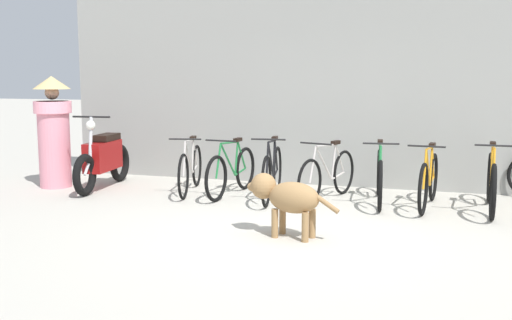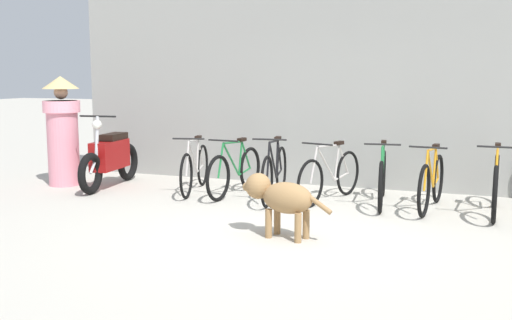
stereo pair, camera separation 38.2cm
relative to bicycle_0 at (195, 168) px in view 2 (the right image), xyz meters
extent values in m
plane|color=#B7B2A5|center=(2.04, -1.84, -0.35)|extent=(60.00, 60.00, 0.00)
cube|color=gray|center=(2.04, 1.24, 1.26)|extent=(9.23, 0.20, 3.21)
torus|color=black|center=(0.11, -0.50, -0.03)|extent=(0.18, 0.64, 0.64)
torus|color=black|center=(-0.11, 0.50, -0.03)|extent=(0.18, 0.64, 0.64)
cylinder|color=beige|center=(0.03, -0.12, 0.18)|extent=(0.14, 0.50, 0.53)
cylinder|color=beige|center=(-0.04, 0.17, 0.17)|extent=(0.06, 0.13, 0.49)
cylinder|color=beige|center=(0.01, -0.07, 0.42)|extent=(0.15, 0.58, 0.06)
cylinder|color=beige|center=(-0.07, 0.31, -0.05)|extent=(0.11, 0.39, 0.08)
cylinder|color=beige|center=(-0.08, 0.36, 0.19)|extent=(0.09, 0.30, 0.45)
cylinder|color=beige|center=(0.09, -0.43, 0.21)|extent=(0.07, 0.18, 0.48)
cube|color=black|center=(-0.05, 0.22, 0.44)|extent=(0.11, 0.19, 0.05)
cylinder|color=black|center=(0.08, -0.35, 0.48)|extent=(0.45, 0.12, 0.02)
torus|color=black|center=(0.60, -0.51, -0.03)|extent=(0.11, 0.64, 0.64)
torus|color=black|center=(0.70, 0.47, -0.03)|extent=(0.11, 0.64, 0.64)
cylinder|color=#1E7238|center=(0.64, -0.13, 0.18)|extent=(0.07, 0.49, 0.53)
cylinder|color=#1E7238|center=(0.67, 0.15, 0.16)|extent=(0.04, 0.13, 0.49)
cylinder|color=#1E7238|center=(0.64, -0.08, 0.42)|extent=(0.08, 0.57, 0.06)
cylinder|color=#1E7238|center=(0.68, 0.29, -0.05)|extent=(0.06, 0.37, 0.08)
cylinder|color=#1E7238|center=(0.68, 0.33, 0.19)|extent=(0.06, 0.30, 0.45)
cylinder|color=#1E7238|center=(0.61, -0.44, 0.20)|extent=(0.04, 0.18, 0.47)
cube|color=black|center=(0.67, 0.20, 0.43)|extent=(0.09, 0.19, 0.05)
cylinder|color=black|center=(0.62, -0.37, 0.48)|extent=(0.46, 0.07, 0.02)
torus|color=black|center=(1.36, -0.65, -0.01)|extent=(0.12, 0.69, 0.69)
torus|color=black|center=(1.23, 0.35, -0.01)|extent=(0.12, 0.69, 0.69)
cylinder|color=black|center=(1.31, -0.26, 0.22)|extent=(0.09, 0.50, 0.57)
cylinder|color=black|center=(1.27, 0.03, 0.20)|extent=(0.04, 0.13, 0.52)
cylinder|color=black|center=(1.30, -0.21, 0.47)|extent=(0.10, 0.58, 0.06)
cylinder|color=black|center=(1.26, 0.16, -0.03)|extent=(0.07, 0.38, 0.08)
cylinder|color=black|center=(1.25, 0.21, 0.23)|extent=(0.06, 0.30, 0.48)
cylinder|color=black|center=(1.35, -0.57, 0.24)|extent=(0.05, 0.18, 0.51)
cube|color=black|center=(1.27, 0.07, 0.49)|extent=(0.09, 0.19, 0.05)
cylinder|color=black|center=(1.34, -0.50, 0.53)|extent=(0.46, 0.08, 0.02)
torus|color=black|center=(1.89, -0.46, -0.03)|extent=(0.22, 0.63, 0.64)
torus|color=black|center=(2.18, 0.54, -0.03)|extent=(0.22, 0.63, 0.64)
cylinder|color=beige|center=(2.01, -0.08, 0.18)|extent=(0.17, 0.50, 0.53)
cylinder|color=beige|center=(2.09, 0.21, 0.16)|extent=(0.06, 0.13, 0.49)
cylinder|color=beige|center=(2.02, -0.03, 0.42)|extent=(0.19, 0.59, 0.06)
cylinder|color=beige|center=(2.13, 0.35, -0.05)|extent=(0.14, 0.39, 0.08)
cylinder|color=beige|center=(2.14, 0.40, 0.19)|extent=(0.11, 0.31, 0.45)
cylinder|color=beige|center=(1.92, -0.39, 0.20)|extent=(0.08, 0.18, 0.47)
cube|color=black|center=(2.10, 0.26, 0.43)|extent=(0.12, 0.19, 0.05)
cylinder|color=black|center=(1.94, -0.31, 0.48)|extent=(0.45, 0.15, 0.02)
torus|color=black|center=(2.80, -0.46, -0.02)|extent=(0.12, 0.67, 0.66)
torus|color=black|center=(2.68, 0.62, -0.02)|extent=(0.12, 0.67, 0.66)
cylinder|color=#1E7238|center=(2.75, -0.04, 0.20)|extent=(0.09, 0.54, 0.55)
cylinder|color=#1E7238|center=(2.72, 0.27, 0.18)|extent=(0.04, 0.14, 0.50)
cylinder|color=#1E7238|center=(2.75, 0.01, 0.45)|extent=(0.10, 0.63, 0.06)
cylinder|color=#1E7238|center=(2.70, 0.42, -0.04)|extent=(0.08, 0.41, 0.08)
cylinder|color=#1E7238|center=(2.69, 0.47, 0.21)|extent=(0.06, 0.32, 0.46)
cylinder|color=#1E7238|center=(2.79, -0.38, 0.22)|extent=(0.05, 0.19, 0.49)
cube|color=black|center=(2.71, 0.33, 0.46)|extent=(0.09, 0.19, 0.05)
cylinder|color=black|center=(2.78, -0.30, 0.50)|extent=(0.46, 0.08, 0.02)
torus|color=black|center=(3.33, -0.51, -0.02)|extent=(0.12, 0.66, 0.66)
torus|color=black|center=(3.43, 0.45, -0.02)|extent=(0.12, 0.66, 0.66)
cylinder|color=orange|center=(3.37, -0.14, 0.19)|extent=(0.08, 0.48, 0.55)
cylinder|color=orange|center=(3.40, 0.14, 0.18)|extent=(0.04, 0.13, 0.50)
cylinder|color=orange|center=(3.38, -0.09, 0.44)|extent=(0.09, 0.56, 0.06)
cylinder|color=orange|center=(3.41, 0.27, -0.05)|extent=(0.07, 0.37, 0.08)
cylinder|color=orange|center=(3.42, 0.32, 0.20)|extent=(0.06, 0.29, 0.46)
cylinder|color=orange|center=(3.34, -0.44, 0.22)|extent=(0.05, 0.17, 0.49)
cube|color=black|center=(3.41, 0.19, 0.45)|extent=(0.09, 0.19, 0.05)
cylinder|color=black|center=(3.35, -0.37, 0.50)|extent=(0.46, 0.07, 0.02)
torus|color=black|center=(4.13, -0.54, -0.01)|extent=(0.08, 0.69, 0.69)
torus|color=black|center=(4.17, 0.53, -0.01)|extent=(0.08, 0.69, 0.69)
cylinder|color=orange|center=(4.14, -0.12, 0.22)|extent=(0.05, 0.53, 0.57)
cylinder|color=orange|center=(4.16, 0.19, 0.20)|extent=(0.03, 0.14, 0.52)
cylinder|color=orange|center=(4.15, -0.07, 0.48)|extent=(0.05, 0.62, 0.06)
cylinder|color=orange|center=(4.16, 0.33, -0.03)|extent=(0.04, 0.41, 0.08)
cylinder|color=orange|center=(4.16, 0.39, 0.23)|extent=(0.04, 0.32, 0.48)
cylinder|color=orange|center=(4.13, -0.46, 0.24)|extent=(0.04, 0.19, 0.51)
cube|color=black|center=(4.16, 0.24, 0.49)|extent=(0.08, 0.18, 0.05)
cylinder|color=black|center=(4.14, -0.38, 0.53)|extent=(0.46, 0.04, 0.02)
torus|color=black|center=(-1.33, -0.71, -0.04)|extent=(0.18, 0.62, 0.61)
torus|color=black|center=(-1.47, 0.49, -0.04)|extent=(0.18, 0.62, 0.61)
cube|color=maroon|center=(-1.40, -0.11, 0.15)|extent=(0.37, 0.85, 0.44)
cube|color=black|center=(-1.42, 0.04, 0.42)|extent=(0.30, 0.55, 0.10)
cylinder|color=silver|center=(-1.36, -0.49, 0.46)|extent=(0.07, 0.15, 0.62)
cylinder|color=silver|center=(-1.34, -0.62, 0.05)|extent=(0.06, 0.21, 0.22)
cylinder|color=black|center=(-1.36, -0.44, 0.77)|extent=(0.58, 0.09, 0.03)
sphere|color=silver|center=(-1.36, -0.47, 0.65)|extent=(0.15, 0.15, 0.14)
ellipsoid|color=#997247|center=(2.05, -1.98, 0.09)|extent=(0.63, 0.44, 0.33)
cylinder|color=#997247|center=(1.86, -2.03, -0.19)|extent=(0.09, 0.09, 0.31)
cylinder|color=#997247|center=(1.90, -1.85, -0.19)|extent=(0.09, 0.09, 0.31)
cylinder|color=#997247|center=(2.21, -2.10, -0.19)|extent=(0.09, 0.09, 0.31)
cylinder|color=#997247|center=(2.24, -1.92, -0.19)|extent=(0.09, 0.09, 0.31)
sphere|color=#997247|center=(1.69, -1.90, 0.18)|extent=(0.34, 0.34, 0.28)
ellipsoid|color=#997247|center=(1.58, -1.88, 0.16)|extent=(0.18, 0.14, 0.11)
cylinder|color=#997247|center=(2.43, -2.06, 0.05)|extent=(0.26, 0.10, 0.18)
cylinder|color=pink|center=(-2.18, -0.22, 0.31)|extent=(0.67, 0.67, 1.33)
cylinder|color=#FFA0B2|center=(-2.18, -0.22, 0.89)|extent=(0.79, 0.79, 0.18)
sphere|color=tan|center=(-2.18, -0.22, 1.10)|extent=(0.30, 0.30, 0.21)
cone|color=tan|center=(-2.18, -0.22, 1.26)|extent=(0.79, 0.79, 0.20)
camera|label=1|loc=(3.52, -8.03, 1.38)|focal=42.00mm
camera|label=2|loc=(3.88, -7.91, 1.38)|focal=42.00mm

